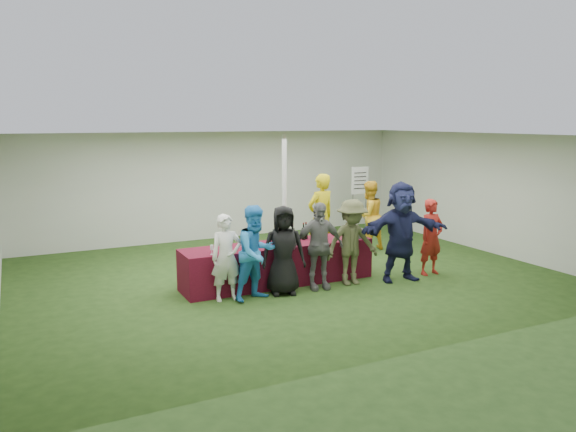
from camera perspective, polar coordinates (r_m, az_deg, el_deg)
name	(u,v)px	position (r m, az deg, el deg)	size (l,w,h in m)	color
ground	(288,276)	(10.94, 0.02, -6.11)	(60.00, 60.00, 0.00)	#284719
tent	(284,198)	(11.93, -0.38, 1.86)	(10.00, 10.00, 10.00)	white
serving_table	(278,264)	(10.37, -1.00, -4.85)	(3.60, 0.80, 0.75)	maroon
wine_bottles	(305,233)	(10.65, 1.72, -1.73)	(0.70, 0.14, 0.32)	black
wine_glasses	(261,243)	(9.84, -2.76, -2.75)	(2.73, 0.17, 0.16)	silver
water_bottle	(275,238)	(10.31, -1.36, -2.20)	(0.07, 0.07, 0.23)	silver
bar_towel	(350,235)	(11.07, 6.29, -1.90)	(0.25, 0.18, 0.03)	white
dump_bucket	(358,233)	(10.83, 7.11, -1.77)	(0.23, 0.23, 0.18)	slate
wine_list_sign	(360,186)	(14.57, 7.30, 3.07)	(0.50, 0.03, 1.80)	slate
staff_pourer	(321,217)	(12.06, 3.35, -0.09)	(0.68, 0.45, 1.86)	gold
staff_back	(368,216)	(13.07, 8.18, 0.03)	(0.78, 0.61, 1.61)	yellow
customer_0	(226,258)	(9.39, -6.27, -4.23)	(0.53, 0.35, 1.46)	white
customer_1	(256,253)	(9.37, -3.24, -3.76)	(0.78, 0.61, 1.60)	#2A89DA
customer_2	(283,250)	(9.67, -0.47, -3.50)	(0.76, 0.49, 1.55)	black
customer_3	(318,246)	(9.96, 3.11, -3.05)	(0.92, 0.38, 1.57)	slate
customer_4	(352,242)	(10.28, 6.49, -2.68)	(1.02, 0.59, 1.58)	#494C2D
customer_5	(401,232)	(10.65, 11.41, -1.56)	(1.74, 0.55, 1.87)	#191D42
customer_6	(431,237)	(11.24, 14.36, -2.08)	(0.54, 0.36, 1.49)	#A82019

